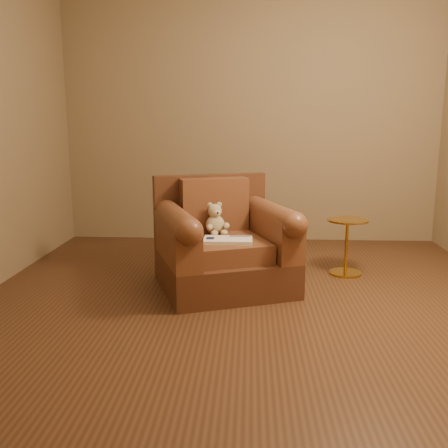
{
  "coord_description": "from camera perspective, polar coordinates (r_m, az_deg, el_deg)",
  "views": [
    {
      "loc": [
        0.0,
        -3.44,
        1.27
      ],
      "look_at": [
        -0.19,
        0.25,
        0.52
      ],
      "focal_mm": 40.0,
      "sensor_mm": 36.0,
      "label": 1
    }
  ],
  "objects": [
    {
      "name": "armchair",
      "position": [
        3.9,
        -0.14,
        -2.5
      ],
      "size": [
        1.2,
        1.17,
        0.85
      ],
      "rotation": [
        0.0,
        0.0,
        0.35
      ],
      "color": "#502C1A",
      "rests_on": "floor"
    },
    {
      "name": "guidebook",
      "position": [
        3.69,
        0.44,
        -1.86
      ],
      "size": [
        0.36,
        0.22,
        0.03
      ],
      "rotation": [
        0.0,
        0.0,
        0.01
      ],
      "color": "beige",
      "rests_on": "armchair"
    },
    {
      "name": "teddy_bear",
      "position": [
        3.93,
        -0.94,
        0.21
      ],
      "size": [
        0.19,
        0.22,
        0.26
      ],
      "rotation": [
        0.0,
        0.0,
        0.42
      ],
      "color": "tan",
      "rests_on": "armchair"
    },
    {
      "name": "floor",
      "position": [
        3.67,
        2.85,
        -8.81
      ],
      "size": [
        4.0,
        4.0,
        0.0
      ],
      "primitive_type": "plane",
      "color": "#51301B",
      "rests_on": "ground"
    },
    {
      "name": "side_table",
      "position": [
        4.36,
        13.82,
        -2.33
      ],
      "size": [
        0.34,
        0.34,
        0.48
      ],
      "color": "gold",
      "rests_on": "floor"
    },
    {
      "name": "room",
      "position": [
        3.47,
        3.14,
        18.79
      ],
      "size": [
        4.02,
        4.02,
        2.71
      ],
      "color": "#897354",
      "rests_on": "ground"
    }
  ]
}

